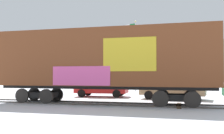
% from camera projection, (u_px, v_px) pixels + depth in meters
% --- Properties ---
extents(ground_plane, '(260.00, 260.00, 0.00)m').
position_uv_depth(ground_plane, '(91.00, 104.00, 16.30)').
color(ground_plane, silver).
extents(track, '(59.98, 5.44, 0.08)m').
position_uv_depth(track, '(62.00, 102.00, 16.74)').
color(track, '#4C4742').
rests_on(track, ground_plane).
extents(freight_car, '(13.51, 3.64, 4.75)m').
position_uv_depth(freight_car, '(103.00, 59.00, 16.13)').
color(freight_car, brown).
rests_on(freight_car, ground_plane).
extents(flagpole, '(1.51, 0.81, 7.80)m').
position_uv_depth(flagpole, '(133.00, 46.00, 29.09)').
color(flagpole, silver).
rests_on(flagpole, ground_plane).
extents(hillside, '(159.31, 40.78, 15.57)m').
position_uv_depth(hillside, '(178.00, 64.00, 90.90)').
color(hillside, slate).
rests_on(hillside, ground_plane).
extents(parked_car_red, '(4.40, 2.31, 1.70)m').
position_uv_depth(parked_car_red, '(101.00, 86.00, 21.65)').
color(parked_car_red, '#B21E1E').
rests_on(parked_car_red, ground_plane).
extents(parked_car_tan, '(4.78, 2.30, 1.70)m').
position_uv_depth(parked_car_tan, '(172.00, 87.00, 19.39)').
color(parked_car_tan, '#9E8966').
rests_on(parked_car_tan, ground_plane).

